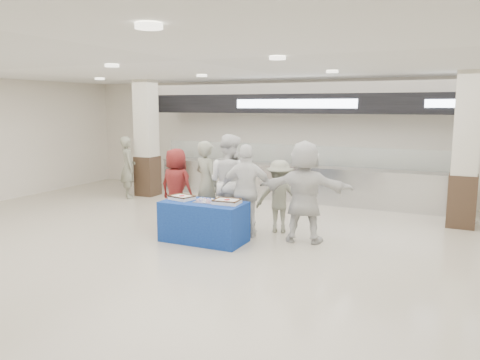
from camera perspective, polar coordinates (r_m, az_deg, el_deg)
The scene contains 15 objects.
ground at distance 7.92m, azimuth -6.02°, elevation -9.43°, with size 14.00×14.00×0.00m, color beige.
serving_line at distance 12.49m, azimuth 7.04°, elevation 2.82°, with size 8.70×0.85×2.80m.
column_left at distance 13.28m, azimuth -11.31°, elevation 4.69°, with size 0.55×0.55×3.20m.
column_right at distance 10.61m, azimuth 25.77°, elevation 2.89°, with size 0.55×0.55×3.20m.
display_table at distance 8.73m, azimuth -4.43°, elevation -5.09°, with size 1.55×0.78×0.75m, color navy.
sheet_cake_left at distance 8.90m, azimuth -7.10°, elevation -2.08°, with size 0.48×0.41×0.09m.
sheet_cake_right at distance 8.45m, azimuth -1.59°, elevation -2.60°, with size 0.48×0.38×0.10m.
cupcake_tray at distance 8.61m, azimuth -4.32°, elevation -2.51°, with size 0.40×0.32×0.06m.
civilian_maroon at distance 10.01m, azimuth -7.77°, elevation -0.77°, with size 0.79×0.51×1.62m, color maroon.
soldier_a at distance 9.82m, azimuth -4.08°, elevation -0.41°, with size 0.65×0.43×1.78m, color gray.
chef_tall at distance 9.54m, azimuth -1.35°, elevation -0.21°, with size 0.94×0.73×1.94m, color white.
chef_short at distance 8.91m, azimuth 0.84°, elevation -1.36°, with size 1.05×0.44×1.79m, color white.
soldier_b at distance 9.31m, azimuth 4.84°, elevation -2.00°, with size 0.93×0.54×1.45m, color gray.
civilian_white at distance 8.64m, azimuth 7.86°, elevation -1.42°, with size 1.75×0.56×1.89m, color silver.
soldier_bg at distance 13.09m, azimuth -13.50°, elevation 1.51°, with size 0.61×0.40×1.68m, color gray.
Camera 1 is at (3.98, -6.37, 2.51)m, focal length 35.00 mm.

